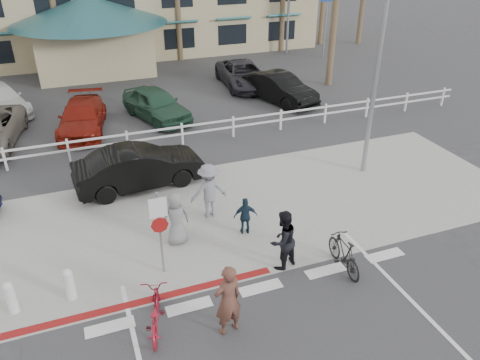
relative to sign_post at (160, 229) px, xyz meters
name	(u,v)px	position (x,y,z in m)	size (l,w,h in m)	color
ground	(270,303)	(2.30, -2.20, -1.45)	(140.00, 140.00, 0.00)	#333335
sidewalk_plaza	(216,214)	(2.30, 2.30, -1.44)	(22.00, 7.00, 0.01)	gray
cross_street	(186,165)	(2.30, 6.30, -1.45)	(40.00, 5.00, 0.01)	#333335
parking_lot	(143,95)	(2.30, 15.80, -1.45)	(50.00, 16.00, 0.01)	#333335
curb_red	(146,301)	(-0.70, -1.00, -1.44)	(7.00, 0.25, 0.02)	maroon
rail_fence	(184,134)	(2.80, 8.30, -0.95)	(29.40, 0.16, 1.00)	silver
sign_post	(160,229)	(0.00, 0.00, 0.00)	(0.50, 0.10, 2.90)	gray
bollard_0	(69,284)	(-2.50, -0.20, -0.97)	(0.26, 0.26, 0.95)	silver
bollard_1	(10,298)	(-3.90, -0.20, -0.97)	(0.26, 0.26, 0.95)	silver
streetlight_0	(379,58)	(8.80, 3.30, 3.05)	(0.60, 2.00, 9.00)	gray
info_sign	(326,18)	(16.30, 19.80, 1.35)	(1.20, 0.16, 5.60)	navy
bike_red	(155,312)	(-0.63, -1.99, -0.96)	(0.65, 1.86, 0.98)	maroon
rider_red	(228,300)	(0.98, -2.71, -0.48)	(0.71, 0.47, 1.95)	brown
bike_black	(344,253)	(4.81, -1.66, -0.92)	(0.50, 1.76, 1.06)	black
rider_black	(283,240)	(3.22, -0.95, -0.54)	(0.89, 0.69, 1.83)	black
pedestrian_a	(209,191)	(2.09, 2.34, -0.50)	(1.23, 0.71, 1.91)	gray
pedestrian_child	(246,216)	(2.85, 0.95, -0.81)	(0.75, 0.31, 1.27)	#172B3C
pedestrian_b	(176,218)	(0.71, 1.25, -0.58)	(0.85, 0.55, 1.74)	slate
car_white_sedan	(140,167)	(0.30, 5.18, -0.67)	(1.65, 4.75, 1.56)	black
lot_car_1	(82,117)	(-1.30, 11.49, -0.75)	(1.95, 4.79, 1.39)	maroon
lot_car_2	(156,104)	(2.28, 11.79, -0.67)	(1.84, 4.58, 1.56)	#224733
lot_car_3	(280,88)	(9.16, 12.00, -0.68)	(1.63, 4.69, 1.54)	black
lot_car_5	(243,74)	(8.28, 15.32, -0.72)	(2.41, 5.22, 1.45)	#2B2A32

